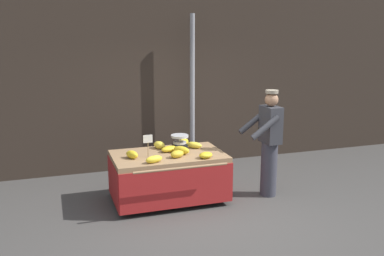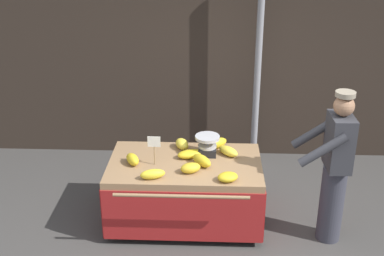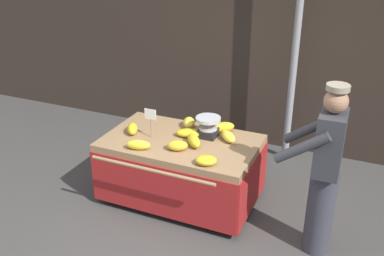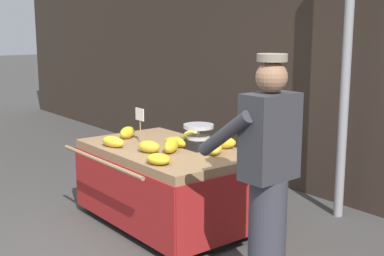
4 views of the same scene
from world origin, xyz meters
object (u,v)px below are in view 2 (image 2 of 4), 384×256
at_px(banana_bunch_6, 182,144).
at_px(vendor_person, 335,168).
at_px(banana_bunch_8, 190,154).
at_px(price_sign, 154,144).
at_px(banana_bunch_4, 228,177).
at_px(banana_bunch_7, 228,151).
at_px(weighing_scale, 207,145).
at_px(banana_bunch_2, 133,159).
at_px(street_pole, 258,64).
at_px(banana_bunch_3, 191,168).
at_px(banana_bunch_5, 153,174).
at_px(banana_bunch_0, 202,161).
at_px(banana_bunch_1, 217,143).
at_px(banana_cart, 185,178).

bearing_deg(banana_bunch_6, vendor_person, -20.86).
bearing_deg(banana_bunch_8, price_sign, -154.46).
bearing_deg(banana_bunch_4, price_sign, 157.55).
relative_size(banana_bunch_4, banana_bunch_7, 0.79).
xyz_separation_m(weighing_scale, banana_bunch_6, (-0.30, 0.15, -0.06)).
height_order(banana_bunch_2, banana_bunch_7, banana_bunch_2).
bearing_deg(banana_bunch_2, banana_bunch_8, 16.20).
relative_size(street_pole, vendor_person, 1.71).
xyz_separation_m(banana_bunch_2, banana_bunch_3, (0.65, -0.16, -0.00)).
relative_size(street_pole, banana_bunch_4, 13.61).
distance_m(banana_bunch_3, banana_bunch_4, 0.42).
xyz_separation_m(street_pole, price_sign, (-1.22, -1.57, -0.46)).
height_order(street_pole, price_sign, street_pole).
bearing_deg(banana_bunch_5, banana_bunch_3, 21.08).
bearing_deg(banana_bunch_8, banana_bunch_2, -163.80).
height_order(weighing_scale, banana_bunch_2, weighing_scale).
relative_size(banana_bunch_0, banana_bunch_2, 1.23).
bearing_deg(vendor_person, banana_bunch_5, -176.75).
height_order(banana_bunch_0, banana_bunch_8, banana_bunch_0).
distance_m(banana_bunch_3, banana_bunch_5, 0.42).
xyz_separation_m(price_sign, banana_bunch_4, (0.79, -0.33, -0.20)).
bearing_deg(banana_bunch_3, banana_bunch_2, 165.78).
distance_m(banana_bunch_3, banana_bunch_8, 0.35).
height_order(price_sign, banana_bunch_6, price_sign).
height_order(banana_bunch_3, banana_bunch_6, banana_bunch_6).
height_order(banana_bunch_1, vendor_person, vendor_person).
height_order(banana_cart, banana_bunch_1, banana_bunch_1).
height_order(banana_bunch_0, banana_bunch_3, banana_bunch_0).
bearing_deg(banana_bunch_2, banana_bunch_4, -17.62).
height_order(price_sign, vendor_person, vendor_person).
distance_m(price_sign, banana_bunch_4, 0.88).
relative_size(street_pole, banana_cart, 1.70).
xyz_separation_m(banana_bunch_1, banana_bunch_6, (-0.41, -0.03, -0.00)).
bearing_deg(price_sign, banana_bunch_6, 56.45).
xyz_separation_m(banana_bunch_3, banana_bunch_4, (0.39, -0.17, -0.01)).
distance_m(banana_bunch_0, banana_bunch_6, 0.48).
xyz_separation_m(price_sign, vendor_person, (1.91, -0.20, -0.14)).
xyz_separation_m(banana_bunch_0, banana_bunch_8, (-0.13, 0.18, -0.01)).
bearing_deg(banana_bunch_2, banana_cart, 7.03).
height_order(price_sign, banana_bunch_2, price_sign).
bearing_deg(banana_bunch_0, banana_bunch_2, 179.95).
distance_m(weighing_scale, banana_bunch_8, 0.22).
xyz_separation_m(street_pole, banana_bunch_1, (-0.54, -1.12, -0.64)).
xyz_separation_m(banana_bunch_3, banana_bunch_6, (-0.13, 0.58, 0.00)).
xyz_separation_m(banana_bunch_2, banana_bunch_6, (0.52, 0.42, -0.00)).
bearing_deg(banana_bunch_7, price_sign, -161.83).
bearing_deg(street_pole, banana_bunch_2, -133.04).
height_order(street_pole, banana_bunch_5, street_pole).
relative_size(price_sign, vendor_person, 0.20).
bearing_deg(weighing_scale, vendor_person, -19.68).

